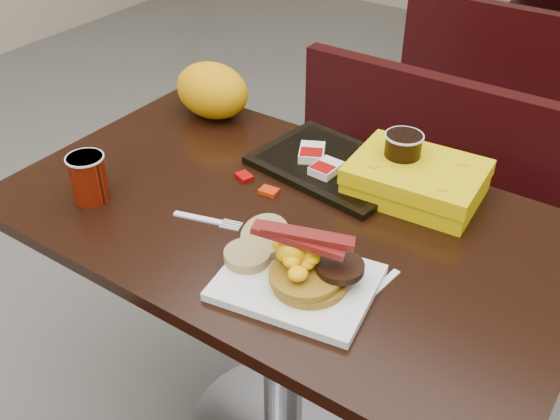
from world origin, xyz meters
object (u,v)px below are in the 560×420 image
Objects in this scene: bench_near_n at (408,208)px; fork at (198,218)px; bench_far_s at (526,79)px; coffee_cup_far at (402,157)px; coffee_cup_near at (89,178)px; knife at (372,293)px; tray at (334,166)px; hashbrown_sleeve_left at (312,153)px; pancake_stack at (310,278)px; clamshell at (416,180)px; hashbrown_sleeve_right at (326,168)px; paper_bag at (212,90)px; platter at (297,282)px; table_near at (283,341)px.

fork reaches higher than bench_near_n.
bench_far_s is 1.73m from coffee_cup_far.
knife is at bearing 6.66° from coffee_cup_near.
hashbrown_sleeve_left reaches higher than tray.
pancake_stack is 0.39× the size of tray.
clamshell is (-0.08, 0.34, 0.04)m from knife.
hashbrown_sleeve_right is 0.35× the size of paper_bag.
coffee_cup_near reaches higher than pancake_stack.
platter is 0.71m from paper_bag.
knife is 0.78m from paper_bag.
clamshell is at bearing -23.82° from hashbrown_sleeve_left.
bench_far_s is 1.78m from hashbrown_sleeve_right.
coffee_cup_near reaches higher than tray.
clamshell is at bearing 49.79° from table_near.
fork is (-0.28, 0.06, -0.01)m from platter.
coffee_cup_far reaches higher than platter.
bench_far_s is at bearing 92.57° from clamshell.
fork is at bearing -54.72° from paper_bag.
hashbrown_sleeve_left is (-0.06, -0.49, 0.42)m from bench_near_n.
platter is at bearing -58.44° from knife.
coffee_cup_near is 0.98× the size of coffee_cup_far.
hashbrown_sleeve_right is at bearing -130.06° from knife.
hashbrown_sleeve_right is 0.20m from clamshell.
pancake_stack is 0.49× the size of clamshell.
bench_far_s is at bearing 97.30° from tray.
table_near is 1.20× the size of bench_far_s.
coffee_cup_far is 0.55m from paper_bag.
clamshell reaches higher than table_near.
table_near is at bearing -99.89° from hashbrown_sleeve_left.
tray is 1.27× the size of clamshell.
hashbrown_sleeve_right is at bearing 48.91° from fork.
coffee_cup_near reaches higher than table_near.
tray is at bearing 92.28° from table_near.
bench_near_n is 3.65× the size of platter.
clamshell is at bearing 36.11° from coffee_cup_near.
hashbrown_sleeve_left is (-0.33, 0.32, 0.02)m from knife.
bench_near_n is at bearing 90.00° from table_near.
hashbrown_sleeve_left is 0.38× the size of paper_bag.
knife is (0.27, -0.81, 0.39)m from bench_near_n.
tray is (-0.18, 0.38, -0.02)m from pancake_stack.
fork is at bearing -83.32° from knife.
paper_bag is (-0.41, 0.27, 0.45)m from table_near.
coffee_cup_far is 0.39× the size of clamshell.
coffee_cup_near is at bearing -76.88° from knife.
paper_bag reaches higher than table_near.
table_near reaches higher than bench_far_s.
table_near is 0.60m from coffee_cup_near.
pancake_stack is at bearing -44.78° from table_near.
coffee_cup_far is (0.15, 0.07, 0.04)m from hashbrown_sleeve_right.
bench_far_s is at bearing -166.01° from knife.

